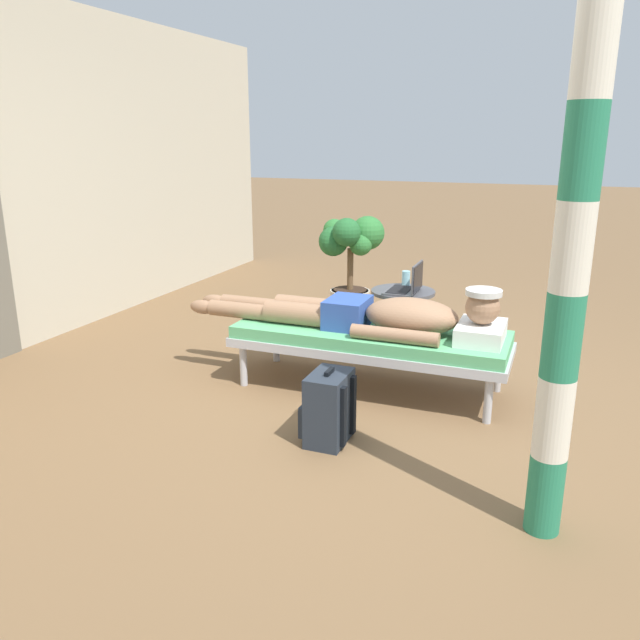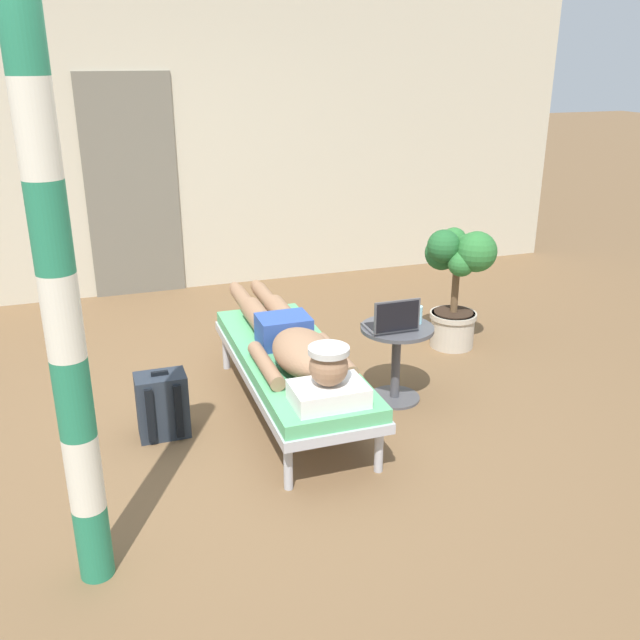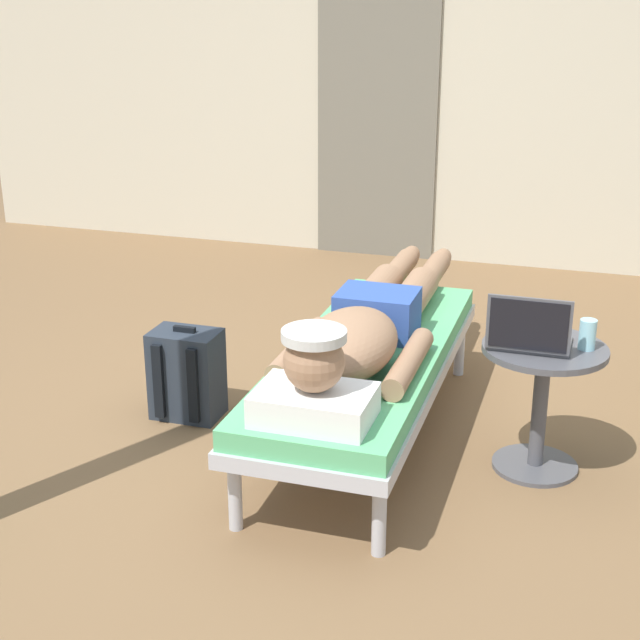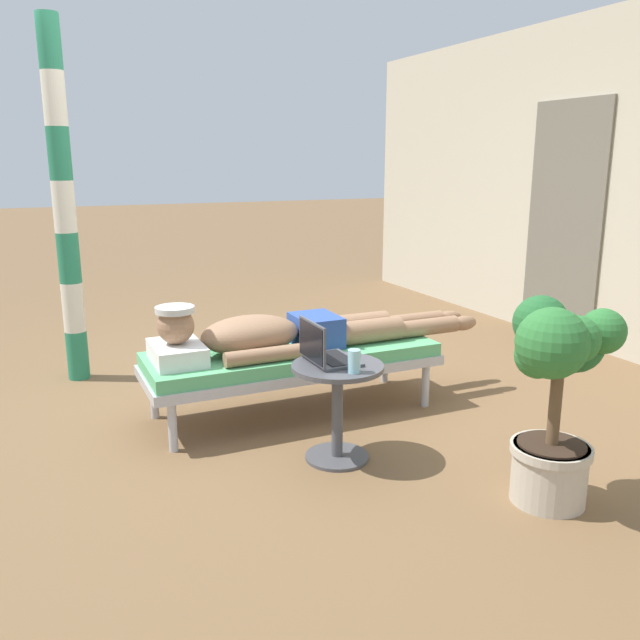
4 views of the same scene
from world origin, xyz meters
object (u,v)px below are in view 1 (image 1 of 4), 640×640
at_px(lounge_chair, 370,339).
at_px(side_table, 402,312).
at_px(backpack, 328,408).
at_px(porch_post, 573,247).
at_px(person_reclining, 377,315).
at_px(potted_plant, 351,256).
at_px(laptop, 408,285).
at_px(drink_glass, 406,278).

height_order(lounge_chair, side_table, side_table).
relative_size(backpack, porch_post, 0.17).
relative_size(person_reclining, potted_plant, 2.27).
bearing_deg(laptop, person_reclining, 175.71).
xyz_separation_m(lounge_chair, potted_plant, (1.53, 0.65, 0.25)).
distance_m(side_table, porch_post, 2.44).
xyz_separation_m(drink_glass, potted_plant, (0.66, 0.67, 0.01)).
relative_size(person_reclining, side_table, 4.15).
xyz_separation_m(side_table, laptop, (-0.06, -0.05, 0.23)).
height_order(side_table, potted_plant, potted_plant).
height_order(laptop, drink_glass, laptop).
distance_m(person_reclining, drink_glass, 0.86).
bearing_deg(drink_glass, lounge_chair, 178.58).
bearing_deg(laptop, side_table, 40.52).
relative_size(lounge_chair, potted_plant, 1.91).
distance_m(laptop, backpack, 1.52).
height_order(person_reclining, potted_plant, potted_plant).
xyz_separation_m(drink_glass, backpack, (-1.68, 0.01, -0.39)).
xyz_separation_m(laptop, porch_post, (-1.91, -1.08, 0.65)).
bearing_deg(person_reclining, laptop, -4.29).
distance_m(side_table, potted_plant, 1.09).
height_order(lounge_chair, backpack, backpack).
height_order(backpack, porch_post, porch_post).
distance_m(person_reclining, potted_plant, 1.68).
relative_size(person_reclining, laptop, 7.00).
bearing_deg(porch_post, side_table, 29.79).
bearing_deg(laptop, potted_plant, 40.30).
bearing_deg(drink_glass, laptop, -161.92).
bearing_deg(potted_plant, lounge_chair, -156.88).
height_order(side_table, drink_glass, drink_glass).
relative_size(person_reclining, porch_post, 0.88).
relative_size(laptop, backpack, 0.73).
xyz_separation_m(drink_glass, porch_post, (-2.12, -1.15, 0.65)).
distance_m(drink_glass, backpack, 1.72).
relative_size(drink_glass, backpack, 0.28).
distance_m(lounge_chair, potted_plant, 1.68).
relative_size(lounge_chair, laptop, 5.88).
relative_size(backpack, potted_plant, 0.44).
bearing_deg(backpack, potted_plant, 15.86).
bearing_deg(side_table, backpack, 179.09).
bearing_deg(lounge_chair, porch_post, -137.17).
height_order(potted_plant, porch_post, porch_post).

